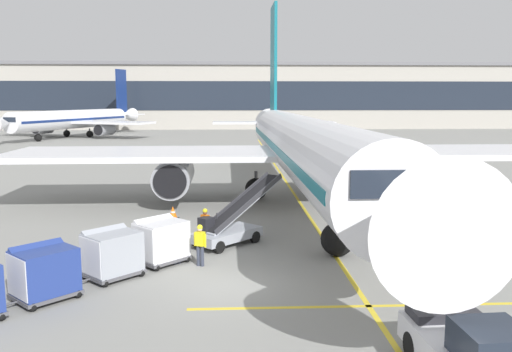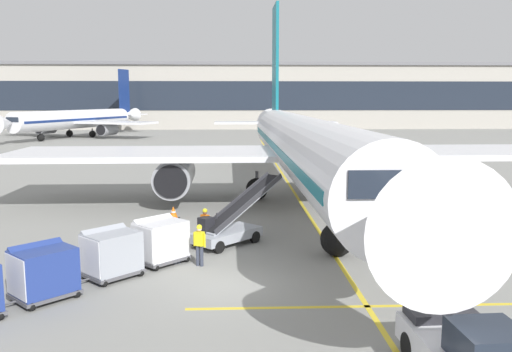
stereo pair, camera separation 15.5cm
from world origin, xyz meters
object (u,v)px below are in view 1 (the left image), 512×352
object	(u,v)px
distant_airplane	(75,120)
parked_airplane	(300,146)
belt_loader	(230,226)
baggage_cart_second	(112,252)
baggage_cart_lead	(160,240)
baggage_cart_third	(44,271)
ground_crew_by_carts	(177,240)
ground_crew_marshaller	(205,224)
ground_crew_by_loader	(200,242)
safety_cone_engine_keepout	(173,213)

from	to	relation	value
distant_airplane	parked_airplane	bearing A→B (deg)	-62.32
belt_loader	baggage_cart_second	size ratio (longest dim) A/B	1.82
baggage_cart_lead	parked_airplane	bearing A→B (deg)	59.98
baggage_cart_third	distant_airplane	xyz separation A→B (m)	(-20.96, 77.61, 2.13)
ground_crew_by_carts	distant_airplane	world-z (taller)	distant_airplane
baggage_cart_third	ground_crew_marshaller	bearing A→B (deg)	52.19
baggage_cart_second	baggage_cart_third	distance (m)	2.83
parked_airplane	baggage_cart_second	xyz separation A→B (m)	(-9.10, -14.69, -2.76)
parked_airplane	ground_crew_by_carts	size ratio (longest dim) A/B	27.30
parked_airplane	distant_airplane	distance (m)	68.62
baggage_cart_second	baggage_cart_third	size ratio (longest dim) A/B	1.00
belt_loader	baggage_cart_second	bearing A→B (deg)	-134.24
baggage_cart_second	ground_crew_marshaller	bearing A→B (deg)	53.33
ground_crew_by_loader	ground_crew_marshaller	distance (m)	3.22
baggage_cart_third	safety_cone_engine_keepout	xyz separation A→B (m)	(3.08, 12.07, -0.63)
belt_loader	ground_crew_marshaller	xyz separation A→B (m)	(-1.16, -0.12, 0.12)
baggage_cart_second	distant_airplane	xyz separation A→B (m)	(-22.78, 75.45, 2.13)
belt_loader	safety_cone_engine_keepout	size ratio (longest dim) A/B	6.08
baggage_cart_second	safety_cone_engine_keepout	bearing A→B (deg)	82.76
ground_crew_by_carts	safety_cone_engine_keepout	xyz separation A→B (m)	(-1.07, 8.28, -0.63)
parked_airplane	safety_cone_engine_keepout	distance (m)	9.79
ground_crew_marshaller	ground_crew_by_loader	bearing A→B (deg)	-91.00
distant_airplane	belt_loader	bearing A→B (deg)	-68.92
ground_crew_by_loader	distant_airplane	bearing A→B (deg)	109.38
safety_cone_engine_keepout	ground_crew_marshaller	bearing A→B (deg)	-68.74
ground_crew_by_loader	ground_crew_marshaller	xyz separation A→B (m)	(0.06, 3.22, 0.00)
baggage_cart_lead	ground_crew_marshaller	size ratio (longest dim) A/B	1.46
ground_crew_by_loader	ground_crew_marshaller	world-z (taller)	same
belt_loader	baggage_cart_third	distance (m)	9.29
ground_crew_by_loader	ground_crew_by_carts	bearing A→B (deg)	160.82
parked_airplane	baggage_cart_second	world-z (taller)	parked_airplane
parked_airplane	safety_cone_engine_keepout	size ratio (longest dim) A/B	62.53
belt_loader	safety_cone_engine_keepout	world-z (taller)	belt_loader
baggage_cart_lead	ground_crew_by_loader	size ratio (longest dim) A/B	1.46
baggage_cart_third	baggage_cart_second	bearing A→B (deg)	49.92
baggage_cart_second	ground_crew_marshaller	distance (m)	5.63
baggage_cart_lead	baggage_cart_second	bearing A→B (deg)	-132.88
baggage_cart_third	ground_crew_by_carts	distance (m)	5.62
safety_cone_engine_keepout	distant_airplane	xyz separation A→B (m)	(-24.04, 65.54, 2.76)
ground_crew_marshaller	ground_crew_by_carts	bearing A→B (deg)	-109.70
baggage_cart_second	ground_crew_by_carts	bearing A→B (deg)	34.98
baggage_cart_lead	belt_loader	bearing A→B (deg)	44.96
ground_crew_by_loader	baggage_cart_second	bearing A→B (deg)	-158.70
ground_crew_by_loader	safety_cone_engine_keepout	size ratio (longest dim) A/B	2.29
baggage_cart_third	ground_crew_marshaller	distance (m)	8.45
baggage_cart_lead	baggage_cart_second	xyz separation A→B (m)	(-1.63, -1.76, 0.00)
baggage_cart_third	distant_airplane	bearing A→B (deg)	105.11
safety_cone_engine_keepout	ground_crew_by_loader	bearing A→B (deg)	-76.66
parked_airplane	ground_crew_by_carts	bearing A→B (deg)	-117.42
belt_loader	distant_airplane	xyz separation A→B (m)	(-27.29, 70.82, 2.25)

